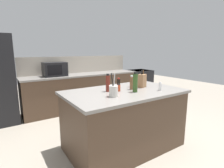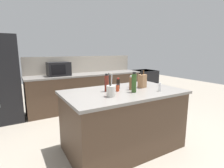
% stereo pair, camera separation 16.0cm
% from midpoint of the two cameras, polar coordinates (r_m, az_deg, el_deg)
% --- Properties ---
extents(ground_plane, '(14.00, 14.00, 0.00)m').
position_cam_midpoint_polar(ground_plane, '(3.05, 5.12, -19.70)').
color(ground_plane, gray).
extents(back_counter_run, '(3.13, 0.66, 0.94)m').
position_cam_midpoint_polar(back_counter_run, '(4.83, -7.08, -2.16)').
color(back_counter_run, '#4C3828').
rests_on(back_counter_run, ground_plane).
extents(wall_backsplash, '(3.09, 0.03, 0.46)m').
position_cam_midpoint_polar(wall_backsplash, '(5.01, -8.70, 6.35)').
color(wall_backsplash, '#B2A899').
rests_on(wall_backsplash, back_counter_run).
extents(kitchen_island, '(1.82, 1.09, 0.94)m').
position_cam_midpoint_polar(kitchen_island, '(2.84, 5.28, -11.48)').
color(kitchen_island, '#4C3828').
rests_on(kitchen_island, ground_plane).
extents(range_oven, '(0.76, 0.65, 0.92)m').
position_cam_midpoint_polar(range_oven, '(5.88, 10.97, 0.01)').
color(range_oven, black).
rests_on(range_oven, ground_plane).
extents(microwave, '(0.54, 0.39, 0.34)m').
position_cam_midpoint_polar(microwave, '(4.49, -16.04, 4.76)').
color(microwave, black).
rests_on(microwave, back_counter_run).
extents(knife_block, '(0.15, 0.13, 0.29)m').
position_cam_midpoint_polar(knife_block, '(2.97, 11.37, 1.00)').
color(knife_block, '#936B47').
rests_on(knife_block, kitchen_island).
extents(utensil_crock, '(0.12, 0.12, 0.32)m').
position_cam_midpoint_polar(utensil_crock, '(2.34, 1.59, -2.18)').
color(utensil_crock, beige).
rests_on(utensil_crock, kitchen_island).
extents(soy_sauce_bottle, '(0.05, 0.05, 0.17)m').
position_cam_midpoint_polar(soy_sauce_bottle, '(2.85, 3.63, 0.14)').
color(soy_sauce_bottle, black).
rests_on(soy_sauce_bottle, kitchen_island).
extents(olive_oil_bottle, '(0.07, 0.07, 0.31)m').
position_cam_midpoint_polar(olive_oil_bottle, '(2.60, 8.95, 0.39)').
color(olive_oil_bottle, '#2D4C1E').
rests_on(olive_oil_bottle, kitchen_island).
extents(salt_shaker, '(0.05, 0.05, 0.13)m').
position_cam_midpoint_polar(salt_shaker, '(2.78, 16.90, -1.00)').
color(salt_shaker, silver).
rests_on(salt_shaker, kitchen_island).
extents(spice_jar_oregano, '(0.06, 0.06, 0.11)m').
position_cam_midpoint_polar(spice_jar_oregano, '(3.33, 11.52, 0.95)').
color(spice_jar_oregano, '#567038').
rests_on(spice_jar_oregano, kitchen_island).
extents(pepper_grinder, '(0.06, 0.06, 0.23)m').
position_cam_midpoint_polar(pepper_grinder, '(2.77, 7.90, 0.28)').
color(pepper_grinder, brown).
rests_on(pepper_grinder, kitchen_island).
extents(vinegar_bottle, '(0.06, 0.06, 0.27)m').
position_cam_midpoint_polar(vinegar_bottle, '(2.62, -0.05, 0.27)').
color(vinegar_bottle, maroon).
rests_on(vinegar_bottle, kitchen_island).
extents(hot_sauce_bottle, '(0.06, 0.06, 0.20)m').
position_cam_midpoint_polar(hot_sauce_bottle, '(2.98, 7.94, 0.76)').
color(hot_sauce_bottle, red).
rests_on(hot_sauce_bottle, kitchen_island).
extents(spice_jar_paprika, '(0.05, 0.05, 0.11)m').
position_cam_midpoint_polar(spice_jar_paprika, '(2.65, 3.55, -1.31)').
color(spice_jar_paprika, '#B73D1E').
rests_on(spice_jar_paprika, kitchen_island).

